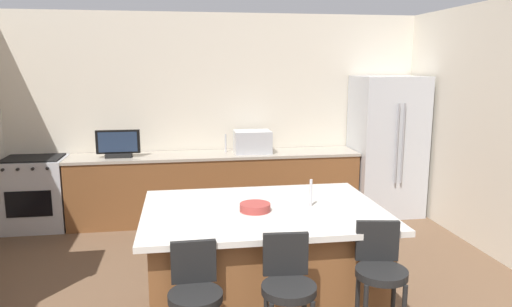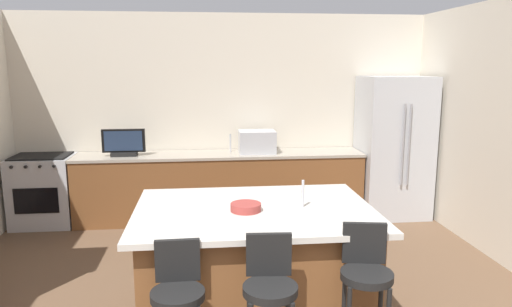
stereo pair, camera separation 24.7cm
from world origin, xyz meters
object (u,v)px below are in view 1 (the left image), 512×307
Objects in this scene: bar_stool_center at (288,301)px; cell_phone at (260,208)px; microwave at (252,142)px; bar_stool_left at (195,306)px; tv_monitor at (118,145)px; fruit_bowl at (255,207)px; range_oven at (36,193)px; bar_stool_right at (380,284)px; refrigerator at (386,146)px; kitchen_island at (263,262)px.

cell_phone is at bearing 95.67° from bar_stool_center.
bar_stool_left is (-0.87, -3.36, -0.47)m from microwave.
tv_monitor reaches higher than bar_stool_center.
microwave is 3.50m from bar_stool_center.
tv_monitor is at bearing 98.48° from cell_phone.
microwave is at bearing 81.88° from fruit_bowl.
fruit_bowl is at bearing -47.73° from range_oven.
tv_monitor is at bearing 116.40° from bar_stool_center.
bar_stool_right reaches higher than fruit_bowl.
fruit_bowl is (-2.23, -2.56, 0.01)m from refrigerator.
cell_phone is (0.54, 0.78, 0.37)m from bar_stool_left.
range_oven is 0.91× the size of bar_stool_center.
bar_stool_left is at bearing 173.77° from bar_stool_center.
kitchen_island is 0.99× the size of refrigerator.
cell_phone is (-0.03, -0.01, 0.46)m from kitchen_island.
tv_monitor reaches higher than bar_stool_right.
microwave is (2.76, 0.00, 0.59)m from range_oven.
bar_stool_right is 4.26× the size of fruit_bowl.
microwave is 2.66m from fruit_bowl.
tv_monitor is (1.04, -0.05, 0.60)m from range_oven.
range_oven is 1.69× the size of tv_monitor.
refrigerator is 1.86m from microwave.
fruit_bowl is (-0.08, 0.84, 0.35)m from bar_stool_center.
microwave is at bearing 1.73° from tv_monitor.
refrigerator is 3.64m from bar_stool_right.
bar_stool_left reaches higher than range_oven.
refrigerator is 3.95× the size of microwave.
refrigerator is 3.58m from tv_monitor.
refrigerator is 4.29m from bar_stool_left.
microwave is (0.30, 2.57, 0.57)m from kitchen_island.
kitchen_island is 3.34m from refrigerator.
kitchen_island is 1.03m from bar_stool_right.
fruit_bowl is at bearing -62.46° from tv_monitor.
microwave is at bearing 105.85° from bar_stool_right.
cell_phone is (-0.33, -2.58, -0.11)m from microwave.
bar_stool_left is 3.99× the size of fruit_bowl.
refrigerator is 4.04m from bar_stool_center.
bar_stool_center reaches higher than kitchen_island.
range_oven is 4.25m from bar_stool_center.
kitchen_island is 0.91m from bar_stool_center.
fruit_bowl is (1.34, -2.58, -0.09)m from tv_monitor.
tv_monitor is 2.89m from cell_phone.
refrigerator is 3.40m from fruit_bowl.
fruit_bowl is 1.59× the size of cell_phone.
kitchen_island is 0.98m from bar_stool_left.
bar_stool_left is 0.97m from fruit_bowl.
kitchen_island is 0.50m from fruit_bowl.
refrigerator is 3.33m from cell_phone.
fruit_bowl is (-0.38, -2.63, -0.08)m from microwave.
kitchen_island is at bearing 3.63° from cell_phone.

